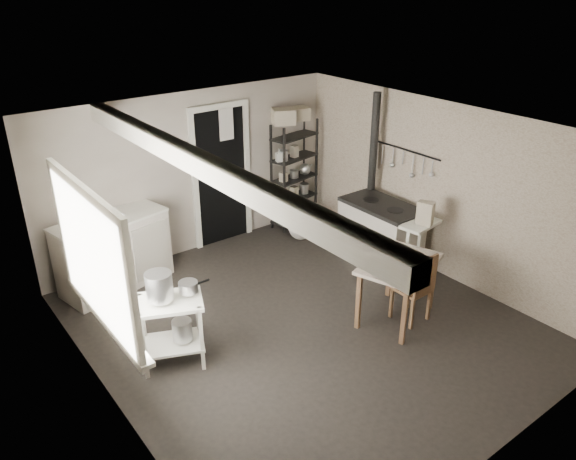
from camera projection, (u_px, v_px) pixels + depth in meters
floor at (304, 324)px, 6.56m from camera, size 5.00×5.00×0.00m
ceiling at (306, 131)px, 5.57m from camera, size 5.00×5.00×0.00m
wall_back at (193, 174)px, 7.86m from camera, size 4.50×0.02×2.30m
wall_front at (511, 348)px, 4.27m from camera, size 4.50×0.02×2.30m
wall_left at (102, 304)px, 4.83m from camera, size 0.02×5.00×2.30m
wall_right at (439, 190)px, 7.30m from camera, size 0.02×5.00×2.30m
window at (91, 259)px, 4.84m from camera, size 0.12×1.76×1.28m
doorway at (222, 178)px, 8.15m from camera, size 0.96×0.10×2.08m
ceiling_beam at (201, 164)px, 4.96m from camera, size 0.18×5.00×0.18m
wallpaper_panel at (438, 190)px, 7.30m from camera, size 0.01×5.00×2.30m
utensil_rail at (404, 150)px, 7.53m from camera, size 0.06×1.20×0.44m
prep_table at (172, 330)px, 5.76m from camera, size 0.80×0.70×0.76m
stockpot at (159, 286)px, 5.51m from camera, size 0.35×0.35×0.29m
saucepan at (188, 287)px, 5.67m from camera, size 0.26×0.26×0.11m
bucket at (182, 330)px, 5.79m from camera, size 0.27×0.27×0.22m
base_cabinets at (114, 253)px, 7.17m from camera, size 1.54×0.90×0.95m
mixing_bowl at (116, 219)px, 6.92m from camera, size 0.36×0.36×0.07m
counter_cup at (81, 227)px, 6.68m from camera, size 0.17×0.17×0.11m
shelf_rack at (294, 167)px, 8.72m from camera, size 0.83×0.44×1.67m
shelf_jar at (279, 145)px, 8.33m from camera, size 0.11×0.11×0.20m
storage_box_a at (283, 101)px, 8.15m from camera, size 0.41×0.39×0.22m
storage_box_b at (299, 99)px, 8.38m from camera, size 0.35×0.34×0.19m
stove at (380, 234)px, 7.74m from camera, size 0.63×1.12×0.88m
stovepipe at (374, 142)px, 7.72m from camera, size 0.14×0.14×1.42m
side_ledge at (417, 253)px, 7.25m from camera, size 0.60×0.38×0.86m
oats_box at (425, 213)px, 6.96m from camera, size 0.18×0.23×0.30m
work_table at (397, 290)px, 6.51m from camera, size 1.15×0.97×0.75m
table_cup at (413, 255)px, 6.38m from camera, size 0.13×0.13×0.10m
chair at (412, 283)px, 6.46m from camera, size 0.37×0.39×0.87m
flour_sack at (301, 225)px, 8.49m from camera, size 0.51×0.46×0.52m
floor_crock at (405, 275)px, 7.44m from camera, size 0.15×0.15×0.16m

